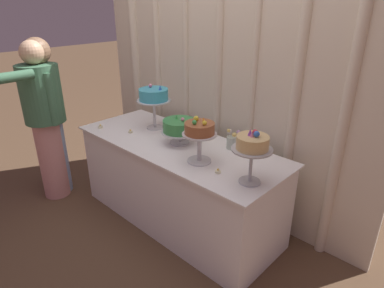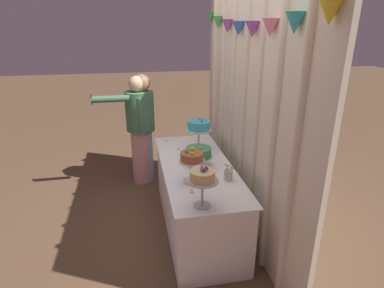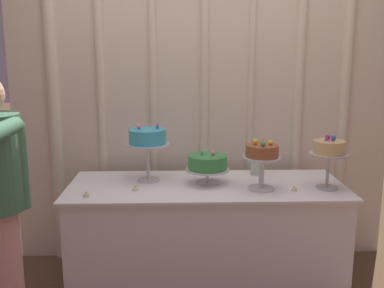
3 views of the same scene
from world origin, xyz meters
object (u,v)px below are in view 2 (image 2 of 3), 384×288
(cake_display_leftmost, at_px, (199,127))
(tealight_far_left, at_px, (166,141))
(cake_table, at_px, (196,196))
(guest_man_dark_suit, at_px, (143,124))
(cake_display_rightmost, at_px, (202,178))
(cake_display_midleft, at_px, (199,153))
(tealight_near_left, at_px, (179,149))
(flower_vase, at_px, (228,174))
(tealight_near_right, at_px, (192,192))
(guest_girl_blue_dress, at_px, (138,126))
(cake_display_midright, at_px, (192,159))

(cake_display_leftmost, xyz_separation_m, tealight_far_left, (-0.36, -0.35, -0.29))
(cake_table, xyz_separation_m, guest_man_dark_suit, (-1.25, -0.50, 0.47))
(cake_display_rightmost, xyz_separation_m, guest_man_dark_suit, (-2.04, -0.38, -0.16))
(cake_display_midleft, height_order, tealight_near_left, cake_display_midleft)
(flower_vase, height_order, tealight_near_right, flower_vase)
(cake_display_leftmost, bearing_deg, cake_table, -14.84)
(cake_display_leftmost, relative_size, guest_man_dark_suit, 0.27)
(cake_display_midleft, distance_m, cake_display_rightmost, 0.80)
(tealight_near_left, bearing_deg, tealight_far_left, -158.03)
(cake_display_midleft, height_order, flower_vase, cake_display_midleft)
(guest_man_dark_suit, bearing_deg, cake_display_midleft, 22.21)
(cake_display_midleft, relative_size, guest_man_dark_suit, 0.20)
(guest_girl_blue_dress, bearing_deg, tealight_near_left, 31.35)
(cake_display_leftmost, height_order, guest_girl_blue_dress, guest_girl_blue_dress)
(cake_table, relative_size, guest_man_dark_suit, 1.22)
(cake_display_leftmost, relative_size, tealight_far_left, 9.55)
(cake_display_leftmost, xyz_separation_m, cake_display_midleft, (0.41, -0.09, -0.16))
(tealight_far_left, bearing_deg, flower_vase, 22.21)
(cake_display_midleft, relative_size, tealight_near_right, 7.48)
(cake_display_rightmost, height_order, tealight_far_left, cake_display_rightmost)
(cake_display_leftmost, bearing_deg, cake_display_rightmost, -10.52)
(cake_display_midright, height_order, tealight_near_right, cake_display_midright)
(cake_table, relative_size, cake_display_rightmost, 5.13)
(cake_table, relative_size, cake_display_midright, 5.58)
(cake_display_midright, xyz_separation_m, tealight_near_left, (-0.82, -0.00, -0.22))
(tealight_near_left, bearing_deg, flower_vase, 22.29)
(cake_display_midleft, height_order, cake_display_rightmost, cake_display_rightmost)
(tealight_near_right, xyz_separation_m, guest_man_dark_suit, (-1.81, -0.34, 0.09))
(tealight_near_left, height_order, tealight_near_right, same)
(cake_display_midright, xyz_separation_m, tealight_far_left, (-1.12, -0.12, -0.22))
(cake_table, relative_size, tealight_near_left, 47.59)
(cake_display_rightmost, bearing_deg, guest_man_dark_suit, -169.47)
(flower_vase, bearing_deg, guest_man_dark_suit, -156.07)
(tealight_near_left, bearing_deg, guest_man_dark_suit, -154.33)
(tealight_near_left, xyz_separation_m, guest_man_dark_suit, (-0.78, -0.37, 0.09))
(cake_table, distance_m, tealight_near_right, 0.70)
(tealight_far_left, distance_m, guest_girl_blue_dress, 0.55)
(tealight_far_left, height_order, guest_man_dark_suit, guest_man_dark_suit)
(cake_display_midleft, bearing_deg, guest_girl_blue_dress, -154.22)
(cake_table, xyz_separation_m, tealight_near_left, (-0.47, -0.12, 0.38))
(cake_table, distance_m, guest_man_dark_suit, 1.43)
(cake_display_leftmost, bearing_deg, cake_display_midright, -16.57)
(tealight_far_left, distance_m, tealight_near_left, 0.32)
(cake_display_leftmost, relative_size, flower_vase, 2.48)
(cake_display_leftmost, xyz_separation_m, guest_girl_blue_dress, (-0.80, -0.67, -0.21))
(tealight_near_left, relative_size, guest_man_dark_suit, 0.03)
(tealight_near_right, bearing_deg, tealight_near_left, 177.90)
(cake_display_leftmost, bearing_deg, guest_girl_blue_dress, -139.99)
(flower_vase, bearing_deg, cake_display_midright, -95.02)
(tealight_near_left, xyz_separation_m, tealight_near_right, (1.03, -0.04, 0.00))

